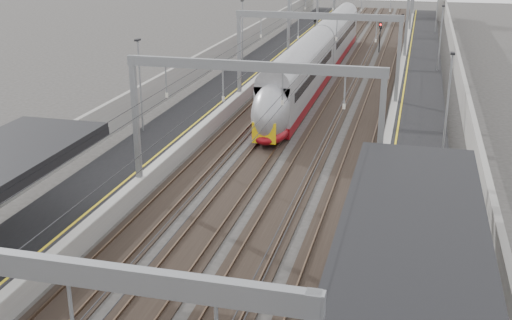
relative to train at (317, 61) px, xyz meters
The scene contains 11 objects.
platform_left 9.58m from the train, 133.36° to the right, with size 4.00×120.00×1.00m, color black.
platform_right 11.82m from the train, 35.93° to the right, with size 4.00×120.00×1.00m, color black.
tracks 7.30m from the train, 77.71° to the right, with size 11.40×140.00×0.20m.
overhead_line 4.46m from the train, 10.12° to the right, with size 13.00×140.00×6.60m.
wall_left 11.90m from the train, 144.64° to the right, with size 0.30×120.00×3.20m, color gray.
wall_right 14.45m from the train, 28.46° to the right, with size 0.30×120.00×3.20m, color gray.
train is the anchor object (origin of this frame).
bench 41.41m from the train, 74.92° to the right, with size 0.98×1.97×0.99m.
signal_green 21.89m from the train, 99.73° to the left, with size 0.32×0.32×3.48m.
signal_red_near 17.79m from the train, 74.67° to the left, with size 0.32×0.32×3.48m.
signal_red_far 26.93m from the train, 75.15° to the left, with size 0.32×0.32×3.48m.
Camera 1 is at (7.71, -7.65, 13.51)m, focal length 45.00 mm.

